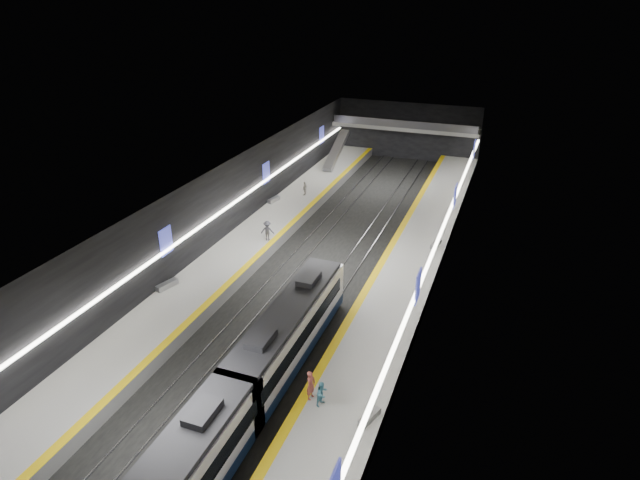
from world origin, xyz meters
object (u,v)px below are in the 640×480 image
at_px(passenger_right_b, 322,394).
at_px(passenger_left_a, 305,188).
at_px(bench_left_far, 274,200).
at_px(bench_right_near, 370,417).
at_px(escalator, 336,150).
at_px(passenger_left_b, 267,231).
at_px(train, 237,401).
at_px(passenger_right_a, 311,385).
at_px(bench_left_near, 167,285).
at_px(bench_right_far, 436,244).

xyz_separation_m(passenger_right_b, passenger_left_a, (-13.52, 30.80, 0.03)).
bearing_deg(bench_left_far, bench_right_near, -44.82).
height_order(escalator, bench_right_near, escalator).
relative_size(bench_left_far, passenger_left_b, 0.92).
xyz_separation_m(bench_left_far, passenger_left_a, (2.45, 3.08, 0.58)).
bearing_deg(passenger_left_a, bench_right_near, 28.64).
bearing_deg(bench_left_far, passenger_left_a, 62.68).
distance_m(train, passenger_left_b, 22.74).
bearing_deg(passenger_left_a, passenger_left_b, 6.46).
xyz_separation_m(escalator, passenger_left_a, (0.45, -12.24, -1.10)).
distance_m(escalator, passenger_right_b, 45.26).
height_order(bench_left_far, bench_right_near, bench_left_far).
bearing_deg(passenger_right_b, passenger_left_a, 43.94).
bearing_deg(train, bench_right_near, 19.29).
height_order(escalator, passenger_left_b, escalator).
height_order(passenger_right_a, passenger_right_b, passenger_right_a).
height_order(bench_left_near, passenger_right_b, passenger_right_b).
height_order(escalator, bench_right_far, escalator).
distance_m(escalator, bench_left_far, 15.54).
xyz_separation_m(escalator, passenger_right_a, (13.20, -42.78, -0.97)).
xyz_separation_m(bench_right_far, passenger_right_a, (-3.42, -22.57, 0.72)).
xyz_separation_m(train, passenger_right_a, (3.20, 2.85, -0.27)).
bearing_deg(bench_right_far, passenger_right_b, -85.50).
bearing_deg(passenger_left_b, passenger_right_b, 109.35).
bearing_deg(passenger_right_a, bench_left_near, 73.58).
xyz_separation_m(escalator, bench_left_near, (-2.00, -35.14, -1.67)).
relative_size(train, passenger_left_b, 15.01).
height_order(train, bench_left_far, train).
distance_m(passenger_left_a, passenger_left_b, 12.30).
xyz_separation_m(passenger_right_a, passenger_right_b, (0.78, -0.25, -0.16)).
bearing_deg(passenger_left_a, bench_left_far, -37.71).
bearing_deg(bench_left_far, escalator, 93.75).
relative_size(escalator, bench_left_far, 4.55).
bearing_deg(escalator, bench_left_near, -93.26).
bearing_deg(passenger_left_b, bench_left_near, 56.83).
distance_m(bench_right_far, passenger_right_a, 22.84).
height_order(train, bench_right_far, train).
relative_size(escalator, bench_right_far, 4.61).
xyz_separation_m(bench_left_far, passenger_right_b, (15.97, -27.72, 0.56)).
distance_m(bench_left_far, passenger_right_b, 32.00).
height_order(bench_left_near, passenger_left_a, passenger_left_a).
distance_m(train, bench_right_near, 7.31).
distance_m(escalator, bench_right_near, 46.43).
relative_size(bench_left_far, bench_right_near, 1.11).
distance_m(passenger_right_b, passenger_left_a, 33.64).
bearing_deg(bench_left_far, passenger_right_a, -49.86).
xyz_separation_m(train, bench_right_near, (6.83, 2.39, -1.00)).
distance_m(escalator, passenger_right_a, 44.78).
bearing_deg(passenger_right_b, bench_left_far, 50.20).
xyz_separation_m(train, passenger_left_b, (-8.33, 21.16, -0.24)).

